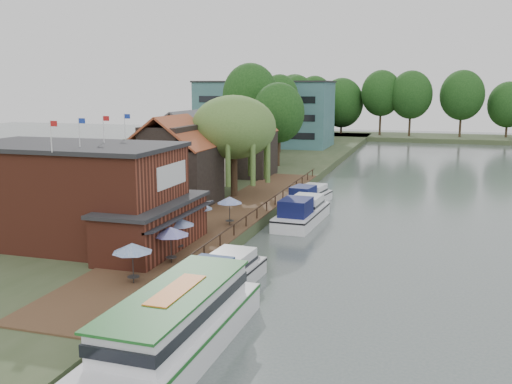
% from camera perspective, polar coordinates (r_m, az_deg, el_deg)
% --- Properties ---
extents(ground, '(260.00, 260.00, 0.00)m').
position_cam_1_polar(ground, '(38.70, 3.33, -7.98)').
color(ground, '#485351').
rests_on(ground, ground).
extents(land_bank, '(50.00, 140.00, 1.00)m').
position_cam_1_polar(land_bank, '(81.39, -11.51, 2.01)').
color(land_bank, '#384728').
rests_on(land_bank, ground).
extents(quay_deck, '(6.00, 50.00, 0.10)m').
position_cam_1_polar(quay_deck, '(49.88, -2.87, -2.48)').
color(quay_deck, '#47301E').
rests_on(quay_deck, land_bank).
extents(quay_rail, '(0.20, 49.00, 1.00)m').
position_cam_1_polar(quay_rail, '(49.42, 0.27, -2.06)').
color(quay_rail, black).
rests_on(quay_rail, land_bank).
extents(pub, '(20.00, 11.00, 7.30)m').
position_cam_1_polar(pub, '(42.09, -15.79, -0.31)').
color(pub, maroon).
rests_on(pub, land_bank).
extents(hotel_block, '(25.40, 12.40, 12.30)m').
position_cam_1_polar(hotel_block, '(110.14, 0.87, 7.87)').
color(hotel_block, '#38666B').
rests_on(hotel_block, land_bank).
extents(cottage_a, '(8.60, 7.60, 8.50)m').
position_cam_1_polar(cottage_a, '(55.45, -8.33, 3.15)').
color(cottage_a, black).
rests_on(cottage_a, land_bank).
extents(cottage_b, '(9.60, 8.60, 8.50)m').
position_cam_1_polar(cottage_b, '(65.72, -6.98, 4.32)').
color(cottage_b, beige).
rests_on(cottage_b, land_bank).
extents(cottage_c, '(7.60, 7.60, 8.50)m').
position_cam_1_polar(cottage_c, '(72.64, -1.19, 4.99)').
color(cottage_c, black).
rests_on(cottage_c, land_bank).
extents(willow, '(8.60, 8.60, 10.43)m').
position_cam_1_polar(willow, '(58.24, -2.23, 4.55)').
color(willow, '#476B2D').
rests_on(willow, land_bank).
extents(umbrella_0, '(2.34, 2.34, 2.38)m').
position_cam_1_polar(umbrella_0, '(33.71, -12.21, -6.95)').
color(umbrella_0, '#1A4A92').
rests_on(umbrella_0, quay_deck).
extents(umbrella_1, '(2.41, 2.41, 2.38)m').
position_cam_1_polar(umbrella_1, '(36.99, -8.51, -5.25)').
color(umbrella_1, '#1E1C9B').
rests_on(umbrella_1, quay_deck).
extents(umbrella_2, '(2.30, 2.30, 2.38)m').
position_cam_1_polar(umbrella_2, '(39.52, -7.78, -4.21)').
color(umbrella_2, navy).
rests_on(umbrella_2, quay_deck).
extents(umbrella_3, '(2.18, 2.18, 2.38)m').
position_cam_1_polar(umbrella_3, '(44.43, -5.70, -2.51)').
color(umbrella_3, '#1B4A96').
rests_on(umbrella_3, quay_deck).
extents(umbrella_4, '(2.10, 2.10, 2.38)m').
position_cam_1_polar(umbrella_4, '(46.44, -2.65, -1.90)').
color(umbrella_4, '#1B3B97').
rests_on(umbrella_4, quay_deck).
extents(cruiser_0, '(3.85, 10.13, 2.41)m').
position_cam_1_polar(cruiser_0, '(34.83, -3.51, -8.02)').
color(cruiser_0, silver).
rests_on(cruiser_0, ground).
extents(cruiser_1, '(4.00, 10.87, 2.63)m').
position_cam_1_polar(cruiser_1, '(51.83, 4.61, -1.71)').
color(cruiser_1, white).
rests_on(cruiser_1, ground).
extents(cruiser_2, '(4.33, 9.70, 2.25)m').
position_cam_1_polar(cruiser_2, '(59.97, 5.30, -0.22)').
color(cruiser_2, white).
rests_on(cruiser_2, ground).
extents(tour_boat, '(4.37, 14.63, 3.18)m').
position_cam_1_polar(tour_boat, '(26.66, -8.60, -13.22)').
color(tour_boat, silver).
rests_on(tour_boat, ground).
extents(swan, '(0.44, 0.44, 0.44)m').
position_cam_1_polar(swan, '(28.82, -9.83, -14.36)').
color(swan, white).
rests_on(swan, ground).
extents(bank_tree_0, '(7.39, 7.39, 11.84)m').
position_cam_1_polar(bank_tree_0, '(81.42, 2.24, 6.76)').
color(bank_tree_0, '#143811').
rests_on(bank_tree_0, land_bank).
extents(bank_tree_1, '(8.60, 8.60, 14.81)m').
position_cam_1_polar(bank_tree_1, '(89.27, -0.57, 8.06)').
color(bank_tree_1, '#143811').
rests_on(bank_tree_1, land_bank).
extents(bank_tree_2, '(6.38, 6.38, 13.29)m').
position_cam_1_polar(bank_tree_2, '(98.48, 2.36, 7.84)').
color(bank_tree_2, '#143811').
rests_on(bank_tree_2, land_bank).
extents(bank_tree_3, '(6.27, 6.27, 13.47)m').
position_cam_1_polar(bank_tree_3, '(115.48, 4.15, 8.26)').
color(bank_tree_3, '#143811').
rests_on(bank_tree_3, land_bank).
extents(bank_tree_4, '(7.66, 7.66, 13.46)m').
position_cam_1_polar(bank_tree_4, '(122.30, 5.85, 8.36)').
color(bank_tree_4, '#143811').
rests_on(bank_tree_4, land_bank).
extents(bank_tree_5, '(8.12, 8.12, 12.07)m').
position_cam_1_polar(bank_tree_5, '(133.15, 5.71, 8.23)').
color(bank_tree_5, '#143811').
rests_on(bank_tree_5, land_bank).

